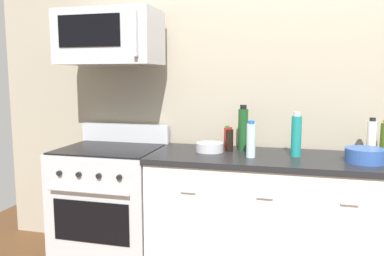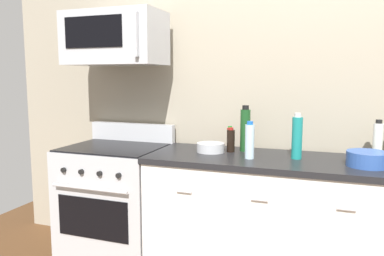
{
  "view_description": "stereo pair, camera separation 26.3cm",
  "coord_description": "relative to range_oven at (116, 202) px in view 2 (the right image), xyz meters",
  "views": [
    {
      "loc": [
        -0.12,
        -2.63,
        1.46
      ],
      "look_at": [
        -0.78,
        -0.05,
        1.1
      ],
      "focal_mm": 35.7,
      "sensor_mm": 36.0,
      "label": 1
    },
    {
      "loc": [
        0.13,
        -2.55,
        1.46
      ],
      "look_at": [
        -0.78,
        -0.05,
        1.1
      ],
      "focal_mm": 35.7,
      "sensor_mm": 36.0,
      "label": 2
    }
  ],
  "objects": [
    {
      "name": "back_wall",
      "position": [
        1.44,
        0.41,
        0.88
      ],
      "size": [
        5.22,
        0.1,
        2.7
      ],
      "primitive_type": "cube",
      "color": "#9E937F",
      "rests_on": "ground_plane"
    },
    {
      "name": "counter_unit",
      "position": [
        1.44,
        -0.0,
        -0.01
      ],
      "size": [
        2.13,
        0.66,
        0.92
      ],
      "color": "white",
      "rests_on": "ground_plane"
    },
    {
      "name": "range_oven",
      "position": [
        0.0,
        0.0,
        0.0
      ],
      "size": [
        0.76,
        0.69,
        1.07
      ],
      "color": "#B7BABF",
      "rests_on": "ground_plane"
    },
    {
      "name": "microwave",
      "position": [
        0.0,
        0.04,
        1.28
      ],
      "size": [
        0.74,
        0.44,
        0.4
      ],
      "color": "#B7BABF"
    },
    {
      "name": "bottle_vinegar_white",
      "position": [
        1.87,
        0.15,
        0.58
      ],
      "size": [
        0.06,
        0.06,
        0.27
      ],
      "color": "silver",
      "rests_on": "countertop_slab"
    },
    {
      "name": "bottle_water_clear",
      "position": [
        1.08,
        -0.08,
        0.57
      ],
      "size": [
        0.06,
        0.06,
        0.25
      ],
      "color": "silver",
      "rests_on": "countertop_slab"
    },
    {
      "name": "bottle_sparkling_teal",
      "position": [
        1.37,
        0.02,
        0.6
      ],
      "size": [
        0.07,
        0.07,
        0.31
      ],
      "color": "#197F7A",
      "rests_on": "countertop_slab"
    },
    {
      "name": "bottle_wine_green",
      "position": [
        1.0,
        0.16,
        0.61
      ],
      "size": [
        0.07,
        0.07,
        0.34
      ],
      "color": "#19471E",
      "rests_on": "countertop_slab"
    },
    {
      "name": "bottle_hot_sauce_red",
      "position": [
        0.87,
        0.21,
        0.53
      ],
      "size": [
        0.05,
        0.05,
        0.17
      ],
      "color": "#B21914",
      "rests_on": "countertop_slab"
    },
    {
      "name": "bottle_soy_sauce_dark",
      "position": [
        0.91,
        0.1,
        0.54
      ],
      "size": [
        0.06,
        0.06,
        0.18
      ],
      "color": "black",
      "rests_on": "countertop_slab"
    },
    {
      "name": "bowl_steel_prep",
      "position": [
        0.77,
        0.04,
        0.49
      ],
      "size": [
        0.2,
        0.2,
        0.07
      ],
      "color": "#B2B5BA",
      "rests_on": "countertop_slab"
    },
    {
      "name": "bowl_blue_mixing",
      "position": [
        1.8,
        -0.06,
        0.5
      ],
      "size": [
        0.25,
        0.25,
        0.09
      ],
      "color": "#2D519E",
      "rests_on": "countertop_slab"
    }
  ]
}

